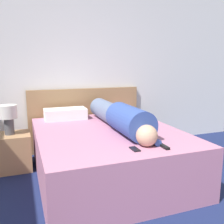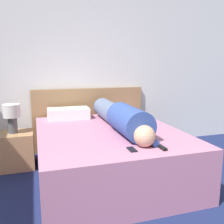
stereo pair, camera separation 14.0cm
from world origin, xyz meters
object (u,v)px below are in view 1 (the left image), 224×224
object	(u,v)px
bed	(108,153)
nightstand	(11,152)
table_lamp	(8,116)
person_lying	(120,117)
pillow_near_headboard	(65,114)
cell_phone	(135,149)
tv_remote	(164,147)

from	to	relation	value
bed	nightstand	world-z (taller)	bed
table_lamp	person_lying	distance (m)	1.42
bed	pillow_near_headboard	world-z (taller)	pillow_near_headboard
pillow_near_headboard	nightstand	bearing A→B (deg)	-166.86
nightstand	cell_phone	xyz separation A→B (m)	(1.13, -1.35, 0.35)
nightstand	person_lying	xyz separation A→B (m)	(1.28, -0.61, 0.49)
person_lying	cell_phone	bearing A→B (deg)	-101.55
pillow_near_headboard	table_lamp	bearing A→B (deg)	-166.86
bed	tv_remote	bearing A→B (deg)	-69.73
tv_remote	bed	bearing A→B (deg)	110.27
pillow_near_headboard	tv_remote	xyz separation A→B (m)	(0.66, -1.57, -0.07)
bed	tv_remote	world-z (taller)	tv_remote
table_lamp	cell_phone	world-z (taller)	table_lamp
bed	cell_phone	bearing A→B (deg)	-89.48
person_lying	nightstand	bearing A→B (deg)	154.65
nightstand	bed	bearing A→B (deg)	-28.44
nightstand	pillow_near_headboard	distance (m)	0.88
table_lamp	pillow_near_headboard	world-z (taller)	table_lamp
table_lamp	tv_remote	distance (m)	1.99
pillow_near_headboard	cell_phone	size ratio (longest dim) A/B	4.52
pillow_near_headboard	cell_phone	distance (m)	1.57
tv_remote	table_lamp	bearing A→B (deg)	135.32
pillow_near_headboard	tv_remote	bearing A→B (deg)	-67.11
nightstand	table_lamp	bearing A→B (deg)	0.00
nightstand	tv_remote	world-z (taller)	tv_remote
nightstand	cell_phone	world-z (taller)	cell_phone
person_lying	pillow_near_headboard	distance (m)	0.95
table_lamp	bed	bearing A→B (deg)	-28.44
person_lying	tv_remote	distance (m)	0.81
nightstand	tv_remote	bearing A→B (deg)	-44.68
pillow_near_headboard	cell_phone	world-z (taller)	pillow_near_headboard
pillow_near_headboard	tv_remote	distance (m)	1.71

